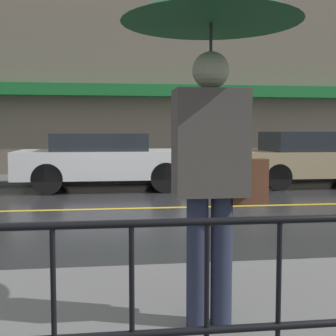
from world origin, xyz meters
TOP-DOWN VIEW (x-y plane):
  - ground_plane at (0.00, 0.00)m, footprint 80.00×80.00m
  - sidewalk_near at (0.00, -5.28)m, footprint 28.00×2.69m
  - sidewalk_far at (0.00, 4.97)m, footprint 28.00×2.06m
  - lane_marking at (0.00, 0.00)m, footprint 25.20×0.12m
  - building_storefront at (0.00, 6.13)m, footprint 28.00×0.85m
  - railing_foreground at (-0.00, -6.38)m, footprint 12.00×0.04m
  - pedestrian at (0.41, -5.39)m, footprint 1.16×1.16m
  - car_white at (-0.27, 2.90)m, footprint 4.21×1.89m
  - car_tan at (4.92, 2.90)m, footprint 3.92×1.78m

SIDE VIEW (x-z plane):
  - ground_plane at x=0.00m, z-range 0.00..0.00m
  - lane_marking at x=0.00m, z-range 0.00..0.01m
  - sidewalk_far at x=0.00m, z-range 0.00..0.11m
  - sidewalk_near at x=0.00m, z-range 0.00..0.11m
  - railing_foreground at x=0.00m, z-range 0.23..1.14m
  - car_tan at x=4.92m, z-range 0.02..1.40m
  - car_white at x=-0.27m, z-range 0.04..1.38m
  - pedestrian at x=0.41m, z-range 0.78..3.02m
  - building_storefront at x=0.00m, z-range -0.04..6.48m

